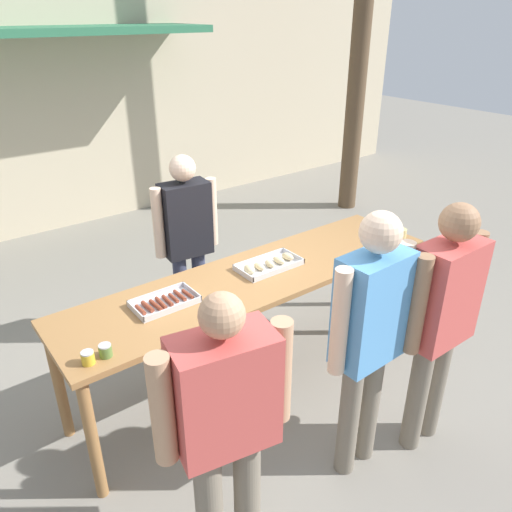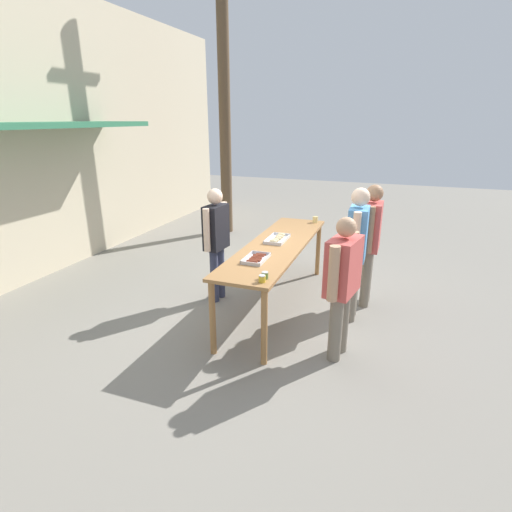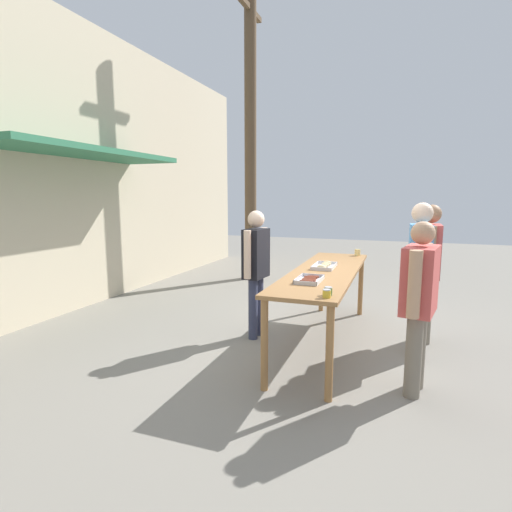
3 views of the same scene
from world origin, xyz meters
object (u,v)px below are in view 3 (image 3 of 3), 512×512
food_tray_buns (324,266)px  utility_pole (250,129)px  person_customer_with_cup (429,261)px  food_tray_sausages (309,280)px  person_server_behind_table (256,263)px  beer_cup (358,252)px  condiment_jar_mustard (327,294)px  person_customer_waiting_in_line (419,266)px  person_customer_holding_hotdog (419,295)px  condiment_jar_ketchup (328,291)px

food_tray_buns → utility_pole: utility_pole is taller
person_customer_with_cup → utility_pole: (2.86, 3.39, 2.17)m
food_tray_sausages → person_server_behind_table: person_server_behind_table is taller
food_tray_sausages → beer_cup: beer_cup is taller
condiment_jar_mustard → person_customer_with_cup: bearing=-26.8°
beer_cup → person_customer_waiting_in_line: size_ratio=0.06×
beer_cup → utility_pole: (2.06, 2.47, 2.21)m
beer_cup → utility_pole: 3.90m
person_server_behind_table → person_customer_holding_hotdog: 2.06m
food_tray_sausages → person_customer_holding_hotdog: bearing=-102.6°
food_tray_sausages → utility_pole: utility_pole is taller
utility_pole → beer_cup: bearing=-129.9°
food_tray_sausages → utility_pole: 5.14m
condiment_jar_mustard → person_customer_waiting_in_line: bearing=-30.9°
person_server_behind_table → condiment_jar_ketchup: bearing=-130.6°
food_tray_buns → person_customer_holding_hotdog: (-1.08, -1.04, -0.02)m
condiment_jar_ketchup → beer_cup: 2.51m
food_tray_sausages → condiment_jar_mustard: size_ratio=5.54×
condiment_jar_ketchup → person_customer_holding_hotdog: person_customer_holding_hotdog is taller
person_server_behind_table → beer_cup: bearing=-33.2°
food_tray_buns → condiment_jar_ketchup: 1.38m
food_tray_buns → utility_pole: size_ratio=0.08×
food_tray_sausages → person_customer_with_cup: bearing=-44.8°
beer_cup → person_customer_holding_hotdog: 2.37m
food_tray_sausages → condiment_jar_mustard: bearing=-154.5°
condiment_jar_ketchup → utility_pole: bearing=28.4°
person_customer_waiting_in_line → utility_pole: 5.15m
food_tray_buns → person_server_behind_table: bearing=104.4°
person_server_behind_table → person_customer_with_cup: (0.57, -2.02, 0.04)m
food_tray_sausages → condiment_jar_mustard: condiment_jar_mustard is taller
food_tray_sausages → person_customer_holding_hotdog: size_ratio=0.26×
person_customer_with_cup → condiment_jar_mustard: bearing=-26.6°
condiment_jar_ketchup → person_server_behind_table: size_ratio=0.05×
food_tray_sausages → food_tray_buns: size_ratio=0.86×
condiment_jar_mustard → person_server_behind_table: (1.24, 1.10, 0.01)m
condiment_jar_ketchup → person_customer_holding_hotdog: size_ratio=0.05×
beer_cup → person_customer_waiting_in_line: person_customer_waiting_in_line is taller
food_tray_sausages → person_customer_with_cup: 1.71m
food_tray_buns → utility_pole: bearing=34.2°
condiment_jar_ketchup → beer_cup: size_ratio=0.76×
person_customer_waiting_in_line → person_customer_holding_hotdog: bearing=-3.1°
condiment_jar_mustard → beer_cup: (2.61, 0.01, 0.01)m
food_tray_buns → person_server_behind_table: size_ratio=0.30×
beer_cup → condiment_jar_ketchup: bearing=-179.9°
person_customer_holding_hotdog → person_customer_waiting_in_line: bearing=-170.9°
condiment_jar_mustard → person_customer_holding_hotdog: (0.37, -0.76, -0.03)m
person_customer_holding_hotdog → utility_pole: (4.30, 3.23, 2.26)m
condiment_jar_ketchup → person_customer_holding_hotdog: (0.27, -0.76, -0.03)m
food_tray_sausages → person_customer_with_cup: person_customer_with_cup is taller
beer_cup → person_customer_with_cup: (-0.80, -0.92, 0.04)m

